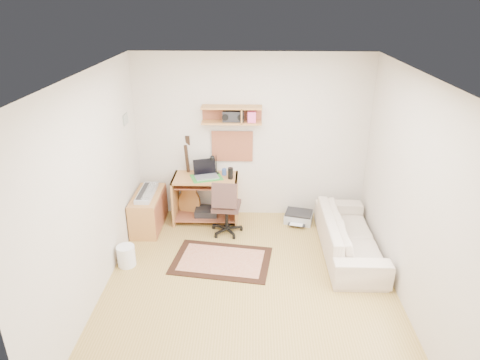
{
  "coord_description": "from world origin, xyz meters",
  "views": [
    {
      "loc": [
        0.02,
        -4.39,
        3.36
      ],
      "look_at": [
        -0.15,
        1.05,
        1.0
      ],
      "focal_mm": 32.3,
      "sensor_mm": 36.0,
      "label": 1
    }
  ],
  "objects_px": {
    "task_chair": "(226,206)",
    "cabinet": "(148,211)",
    "desk": "(206,199)",
    "printer": "(299,217)",
    "sofa": "(350,230)"
  },
  "relations": [
    {
      "from": "cabinet",
      "to": "sofa",
      "type": "xyz_separation_m",
      "value": [
        2.96,
        -0.63,
        0.08
      ]
    },
    {
      "from": "task_chair",
      "to": "printer",
      "type": "distance_m",
      "value": 1.24
    },
    {
      "from": "printer",
      "to": "task_chair",
      "type": "bearing_deg",
      "value": -147.73
    },
    {
      "from": "task_chair",
      "to": "cabinet",
      "type": "relative_size",
      "value": 0.99
    },
    {
      "from": "cabinet",
      "to": "printer",
      "type": "bearing_deg",
      "value": 5.72
    },
    {
      "from": "desk",
      "to": "task_chair",
      "type": "bearing_deg",
      "value": -47.29
    },
    {
      "from": "task_chair",
      "to": "sofa",
      "type": "height_order",
      "value": "task_chair"
    },
    {
      "from": "desk",
      "to": "printer",
      "type": "distance_m",
      "value": 1.51
    },
    {
      "from": "task_chair",
      "to": "cabinet",
      "type": "xyz_separation_m",
      "value": [
        -1.22,
        0.14,
        -0.17
      ]
    },
    {
      "from": "task_chair",
      "to": "sofa",
      "type": "distance_m",
      "value": 1.81
    },
    {
      "from": "printer",
      "to": "sofa",
      "type": "height_order",
      "value": "sofa"
    },
    {
      "from": "task_chair",
      "to": "printer",
      "type": "relative_size",
      "value": 2.11
    },
    {
      "from": "cabinet",
      "to": "printer",
      "type": "distance_m",
      "value": 2.37
    },
    {
      "from": "task_chair",
      "to": "cabinet",
      "type": "bearing_deg",
      "value": 178.58
    },
    {
      "from": "desk",
      "to": "cabinet",
      "type": "relative_size",
      "value": 1.11
    }
  ]
}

